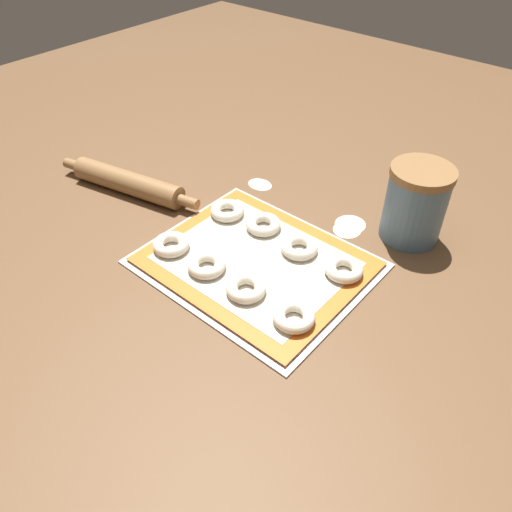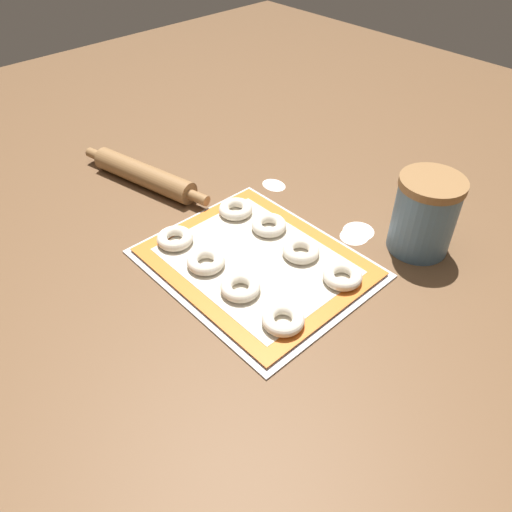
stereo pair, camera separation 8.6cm
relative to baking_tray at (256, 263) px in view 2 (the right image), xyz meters
The scene contains 16 objects.
ground_plane 0.02m from the baking_tray, 134.02° to the right, with size 2.80×2.80×0.00m, color brown.
baking_tray is the anchor object (origin of this frame).
baking_mat 0.01m from the baking_tray, ahead, with size 0.40×0.33×0.00m.
bagel_front_far_left 0.18m from the baking_tray, 151.21° to the right, with size 0.07×0.07×0.02m.
bagel_front_mid_left 0.10m from the baking_tray, 123.57° to the right, with size 0.07×0.07×0.02m.
bagel_front_mid_right 0.09m from the baking_tray, 60.96° to the right, with size 0.07×0.07×0.02m.
bagel_front_far_right 0.17m from the baking_tray, 27.24° to the right, with size 0.07×0.07×0.02m.
bagel_back_far_left 0.17m from the baking_tray, 153.01° to the left, with size 0.07×0.07×0.02m.
bagel_back_mid_left 0.10m from the baking_tray, 121.80° to the left, with size 0.07×0.07×0.02m.
bagel_back_mid_right 0.09m from the baking_tray, 57.48° to the left, with size 0.07×0.07×0.02m.
bagel_back_far_right 0.17m from the baking_tray, 27.60° to the left, with size 0.07×0.07×0.02m.
flour_canister 0.34m from the baking_tray, 56.72° to the left, with size 0.13×0.13×0.16m.
rolling_pin 0.40m from the baking_tray, behind, with size 0.38×0.11×0.05m.
flour_patch_near 0.24m from the baking_tray, 73.12° to the left, with size 0.07×0.07×0.00m.
flour_patch_far 0.23m from the baking_tray, 70.34° to the left, with size 0.06×0.06×0.00m.
flour_patch_side 0.29m from the baking_tray, 128.60° to the left, with size 0.06×0.05×0.00m.
Camera 2 is at (0.55, -0.49, 0.66)m, focal length 35.00 mm.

